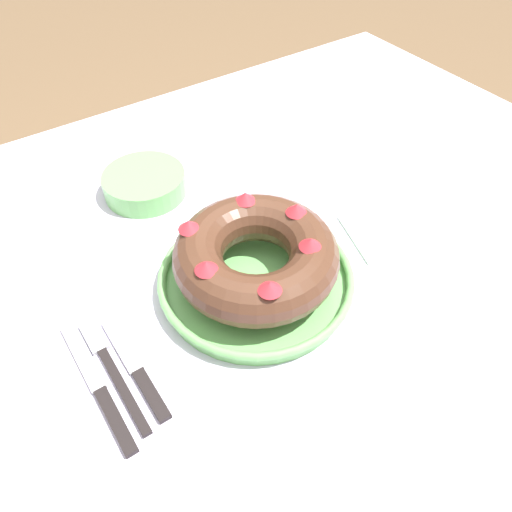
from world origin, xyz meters
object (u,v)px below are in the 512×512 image
at_px(serving_knife, 101,392).
at_px(side_bowl, 145,184).
at_px(fork, 110,365).
at_px(bundt_cake, 256,256).
at_px(napkin, 397,229).
at_px(cake_knife, 139,373).
at_px(serving_dish, 256,279).

bearing_deg(serving_knife, side_bowl, 60.27).
bearing_deg(fork, side_bowl, 51.40).
height_order(bundt_cake, napkin, bundt_cake).
bearing_deg(cake_knife, bundt_cake, 13.96).
height_order(serving_knife, cake_knife, same).
relative_size(side_bowl, napkin, 0.88).
relative_size(bundt_cake, serving_knife, 1.09).
xyz_separation_m(serving_dish, bundt_cake, (-0.00, 0.00, 0.05)).
bearing_deg(bundt_cake, serving_dish, -10.01).
bearing_deg(napkin, side_bowl, 132.80).
relative_size(bundt_cake, fork, 1.21).
xyz_separation_m(bundt_cake, napkin, (0.26, -0.03, -0.06)).
height_order(serving_dish, side_bowl, side_bowl).
relative_size(serving_dish, bundt_cake, 1.22).
bearing_deg(cake_knife, serving_dish, 13.95).
bearing_deg(cake_knife, serving_knife, -178.59).
bearing_deg(cake_knife, napkin, 4.18).
relative_size(fork, cake_knife, 1.10).
xyz_separation_m(serving_knife, napkin, (0.52, 0.01, -0.00)).
distance_m(side_bowl, napkin, 0.44).
bearing_deg(side_bowl, fork, -122.92).
relative_size(serving_dish, cake_knife, 1.63).
bearing_deg(serving_knife, fork, 54.82).
bearing_deg(fork, serving_knife, -134.63).
height_order(serving_dish, bundt_cake, bundt_cake).
xyz_separation_m(serving_dish, cake_knife, (-0.21, -0.04, -0.01)).
relative_size(fork, napkin, 1.18).
bearing_deg(side_bowl, serving_knife, -123.50).
bearing_deg(side_bowl, cake_knife, -116.95).
xyz_separation_m(serving_dish, side_bowl, (-0.04, 0.29, 0.01)).
distance_m(fork, serving_knife, 0.04).
bearing_deg(fork, napkin, -8.35).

